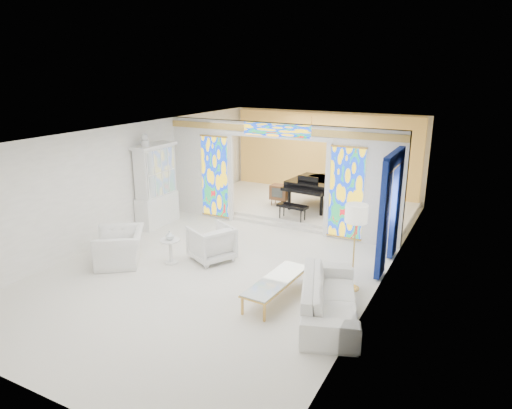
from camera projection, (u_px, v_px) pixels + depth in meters
The scene contains 24 objects.
floor at pixel (244, 250), 11.56m from camera, with size 12.00×12.00×0.00m, color silver.
ceiling at pixel (243, 132), 10.70m from camera, with size 7.00×12.00×0.02m, color silver.
wall_back at pixel (325, 154), 16.23m from camera, with size 7.00×0.02×3.00m, color silver.
wall_front at pixel (23, 299), 6.04m from camera, with size 7.00×0.02×3.00m, color silver.
wall_left at pixel (133, 178), 12.69m from camera, with size 0.02×12.00×3.00m, color silver.
wall_right at pixel (388, 214), 9.58m from camera, with size 0.02×12.00×3.00m, color silver.
partition_wall at pixel (278, 171), 12.78m from camera, with size 7.00×0.22×3.00m.
stained_glass_left at pixel (215, 177), 13.69m from camera, with size 0.90×0.04×2.40m, color gold.
stained_glass_right at pixel (346, 193), 11.89m from camera, with size 0.90×0.04×2.40m, color gold.
stained_glass_transom at pixel (277, 130), 12.36m from camera, with size 2.00×0.04×0.34m, color gold.
alcove_platform at pixel (304, 206), 15.02m from camera, with size 6.80×3.80×0.18m, color silver.
gold_curtain_back at pixel (324, 155), 16.12m from camera, with size 6.70×0.10×2.90m, color #E3AD4F.
chandelier at pixel (311, 131), 14.14m from camera, with size 0.48×0.48×0.30m, color #C19343.
blue_drapes at pixel (391, 201), 10.20m from camera, with size 0.14×1.85×2.65m.
china_cabinet at pixel (156, 186), 13.16m from camera, with size 0.56×1.46×2.72m.
armchair_left at pixel (120, 247), 10.72m from camera, with size 1.23×1.07×0.80m, color white.
armchair_right at pixel (211, 243), 10.89m from camera, with size 0.91×0.94×0.86m, color silver.
sofa at pixel (329, 297), 8.42m from camera, with size 2.54×0.99×0.74m, color white.
side_table at pixel (170, 248), 10.72m from camera, with size 0.48×0.48×0.58m.
vase at pixel (170, 235), 10.63m from camera, with size 0.20×0.20×0.21m, color silver.
coffee_table at pixel (276, 281), 9.04m from camera, with size 0.70×1.91×0.42m.
floor_lamp at pixel (356, 218), 9.10m from camera, with size 0.48×0.48×1.84m.
grand_piano at pixel (321, 184), 14.37m from camera, with size 1.92×2.82×1.10m.
tv_console at pixel (280, 192), 14.60m from camera, with size 0.59×0.41×0.67m.
Camera 1 is at (5.25, -9.37, 4.44)m, focal length 32.00 mm.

